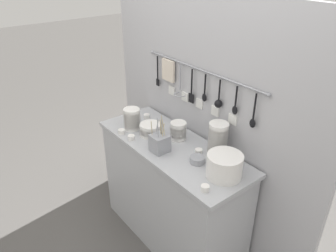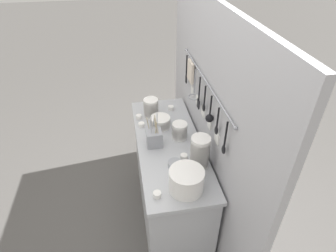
# 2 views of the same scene
# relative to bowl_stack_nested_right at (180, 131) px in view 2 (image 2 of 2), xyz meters

# --- Properties ---
(ground_plane) EXTENTS (20.00, 20.00, 0.00)m
(ground_plane) POSITION_rel_bowl_stack_nested_right_xyz_m (0.04, -0.09, -0.98)
(ground_plane) COLOR #514F4C
(counter) EXTENTS (1.30, 0.50, 0.91)m
(counter) POSITION_rel_bowl_stack_nested_right_xyz_m (0.04, -0.09, -0.53)
(counter) COLOR #ADAFB5
(counter) RESTS_ON ground
(back_wall) EXTENTS (2.10, 0.11, 1.96)m
(back_wall) POSITION_rel_bowl_stack_nested_right_xyz_m (0.04, 0.19, -0.00)
(back_wall) COLOR #B2B2B7
(back_wall) RESTS_ON ground
(bowl_stack_nested_right) EXTENTS (0.12, 0.12, 0.14)m
(bowl_stack_nested_right) POSITION_rel_bowl_stack_nested_right_xyz_m (0.00, 0.00, 0.00)
(bowl_stack_nested_right) COLOR white
(bowl_stack_nested_right) RESTS_ON counter
(bowl_stack_tall_left) EXTENTS (0.13, 0.13, 0.25)m
(bowl_stack_tall_left) POSITION_rel_bowl_stack_nested_right_xyz_m (0.33, 0.07, 0.05)
(bowl_stack_tall_left) COLOR white
(bowl_stack_tall_left) RESTS_ON counter
(bowl_stack_short_front) EXTENTS (0.13, 0.13, 0.17)m
(bowl_stack_short_front) POSITION_rel_bowl_stack_nested_right_xyz_m (-0.35, -0.18, 0.02)
(bowl_stack_short_front) COLOR white
(bowl_stack_short_front) RESTS_ON counter
(bowl_stack_back_corner) EXTENTS (0.17, 0.17, 0.09)m
(bowl_stack_back_corner) POSITION_rel_bowl_stack_nested_right_xyz_m (-0.18, -0.13, -0.02)
(bowl_stack_back_corner) COLOR white
(bowl_stack_back_corner) RESTS_ON counter
(plate_stack) EXTENTS (0.23, 0.23, 0.15)m
(plate_stack) POSITION_rel_bowl_stack_nested_right_xyz_m (0.53, -0.07, 0.01)
(plate_stack) COLOR white
(plate_stack) RESTS_ON counter
(steel_mixing_bowl) EXTENTS (0.10, 0.10, 0.04)m
(steel_mixing_bowl) POSITION_rel_bowl_stack_nested_right_xyz_m (0.32, -0.10, -0.05)
(steel_mixing_bowl) COLOR #93969E
(steel_mixing_bowl) RESTS_ON counter
(cutlery_caddy) EXTENTS (0.12, 0.12, 0.28)m
(cutlery_caddy) POSITION_rel_bowl_stack_nested_right_xyz_m (0.05, -0.21, -0.00)
(cutlery_caddy) COLOR #93969E
(cutlery_caddy) RESTS_ON counter
(cup_edge_far) EXTENTS (0.05, 0.05, 0.04)m
(cup_edge_far) POSITION_rel_bowl_stack_nested_right_xyz_m (-0.43, 0.01, -0.05)
(cup_edge_far) COLOR white
(cup_edge_far) RESTS_ON counter
(cup_centre) EXTENTS (0.05, 0.05, 0.04)m
(cup_centre) POSITION_rel_bowl_stack_nested_right_xyz_m (0.56, -0.26, -0.05)
(cup_centre) COLOR white
(cup_centre) RESTS_ON counter
(cup_back_left) EXTENTS (0.05, 0.05, 0.04)m
(cup_back_left) POSITION_rel_bowl_stack_nested_right_xyz_m (-0.33, -0.30, -0.05)
(cup_back_left) COLOR white
(cup_back_left) RESTS_ON counter
(cup_mid_row) EXTENTS (0.05, 0.05, 0.04)m
(cup_mid_row) POSITION_rel_bowl_stack_nested_right_xyz_m (-0.21, -0.28, -0.05)
(cup_mid_row) COLOR white
(cup_mid_row) RESTS_ON counter
(cup_beside_plates) EXTENTS (0.05, 0.05, 0.04)m
(cup_beside_plates) POSITION_rel_bowl_stack_nested_right_xyz_m (0.25, -0.02, -0.05)
(cup_beside_plates) COLOR white
(cup_beside_plates) RESTS_ON counter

